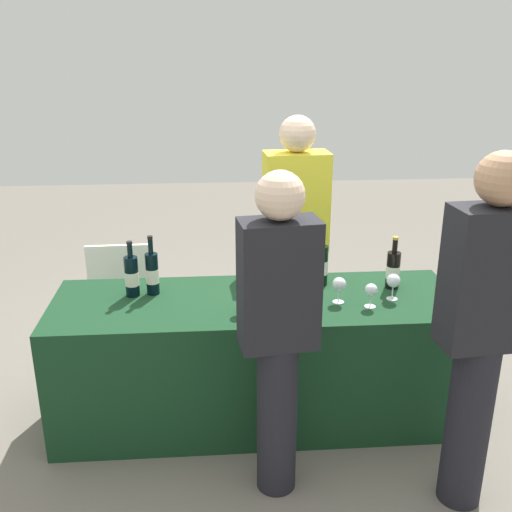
{
  "coord_description": "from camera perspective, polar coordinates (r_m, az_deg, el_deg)",
  "views": [
    {
      "loc": [
        -0.22,
        -2.95,
        2.06
      ],
      "look_at": [
        0.0,
        0.0,
        0.98
      ],
      "focal_mm": 41.73,
      "sensor_mm": 36.0,
      "label": 1
    }
  ],
  "objects": [
    {
      "name": "ground_plane",
      "position": [
        3.6,
        0.0,
        -14.86
      ],
      "size": [
        12.0,
        12.0,
        0.0
      ],
      "primitive_type": "plane",
      "color": "slate"
    },
    {
      "name": "tasting_table",
      "position": [
        3.41,
        0.0,
        -9.79
      ],
      "size": [
        2.21,
        0.71,
        0.73
      ],
      "primitive_type": "cube",
      "color": "#14381E",
      "rests_on": "ground_plane"
    },
    {
      "name": "wine_bottle_0",
      "position": [
        3.31,
        -11.82,
        -1.87
      ],
      "size": [
        0.08,
        0.08,
        0.31
      ],
      "color": "black",
      "rests_on": "tasting_table"
    },
    {
      "name": "wine_bottle_1",
      "position": [
        3.31,
        -9.92,
        -1.62
      ],
      "size": [
        0.07,
        0.07,
        0.34
      ],
      "color": "black",
      "rests_on": "tasting_table"
    },
    {
      "name": "wine_bottle_2",
      "position": [
        3.41,
        6.3,
        -0.83
      ],
      "size": [
        0.07,
        0.07,
        0.33
      ],
      "color": "black",
      "rests_on": "tasting_table"
    },
    {
      "name": "wine_bottle_3",
      "position": [
        3.43,
        13.0,
        -1.27
      ],
      "size": [
        0.08,
        0.08,
        0.3
      ],
      "color": "black",
      "rests_on": "tasting_table"
    },
    {
      "name": "wine_glass_0",
      "position": [
        3.04,
        -1.28,
        -3.77
      ],
      "size": [
        0.07,
        0.07,
        0.14
      ],
      "color": "silver",
      "rests_on": "tasting_table"
    },
    {
      "name": "wine_glass_1",
      "position": [
        3.15,
        1.73,
        -2.88
      ],
      "size": [
        0.07,
        0.07,
        0.14
      ],
      "color": "silver",
      "rests_on": "tasting_table"
    },
    {
      "name": "wine_glass_2",
      "position": [
        3.19,
        7.97,
        -2.78
      ],
      "size": [
        0.07,
        0.07,
        0.14
      ],
      "color": "silver",
      "rests_on": "tasting_table"
    },
    {
      "name": "wine_glass_3",
      "position": [
        3.17,
        10.98,
        -3.29
      ],
      "size": [
        0.07,
        0.07,
        0.13
      ],
      "color": "silver",
      "rests_on": "tasting_table"
    },
    {
      "name": "wine_glass_4",
      "position": [
        3.28,
        13.03,
        -2.38
      ],
      "size": [
        0.07,
        0.07,
        0.15
      ],
      "color": "silver",
      "rests_on": "tasting_table"
    },
    {
      "name": "server_pouring",
      "position": [
        3.76,
        3.76,
        1.91
      ],
      "size": [
        0.41,
        0.24,
        1.64
      ],
      "rotation": [
        0.0,
        0.0,
        3.2
      ],
      "color": "#3F3351",
      "rests_on": "ground_plane"
    },
    {
      "name": "guest_0",
      "position": [
        2.65,
        2.14,
        -6.79
      ],
      "size": [
        0.36,
        0.23,
        1.57
      ],
      "rotation": [
        0.0,
        0.0,
        0.13
      ],
      "color": "black",
      "rests_on": "ground_plane"
    },
    {
      "name": "guest_1",
      "position": [
        2.73,
        20.86,
        -6.17
      ],
      "size": [
        0.38,
        0.23,
        1.66
      ],
      "rotation": [
        0.0,
        0.0,
        0.09
      ],
      "color": "black",
      "rests_on": "ground_plane"
    },
    {
      "name": "menu_board",
      "position": [
        4.23,
        -12.7,
        -3.86
      ],
      "size": [
        0.44,
        0.04,
        0.76
      ],
      "primitive_type": "cube",
      "rotation": [
        0.0,
        0.0,
        0.02
      ],
      "color": "white",
      "rests_on": "ground_plane"
    }
  ]
}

